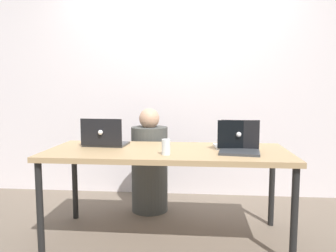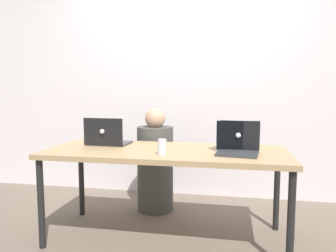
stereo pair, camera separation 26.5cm
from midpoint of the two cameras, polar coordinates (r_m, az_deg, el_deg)
ground_plane at (r=2.82m, az=-2.99°, el=-18.94°), size 12.00×12.00×0.00m
back_wall at (r=3.76m, az=-0.45°, el=7.09°), size 4.94×0.10×2.51m
desk at (r=2.61m, az=-3.08°, el=-5.41°), size 1.90×0.78×0.73m
person_at_center at (r=3.28m, az=-5.56°, el=-6.91°), size 0.39×0.39×1.03m
laptop_back_right at (r=2.66m, az=8.99°, el=-2.85°), size 0.35×0.29×0.24m
laptop_front_right at (r=2.51m, az=9.44°, el=-3.40°), size 0.33×0.30×0.24m
laptop_back_left at (r=2.83m, az=-13.63°, el=-2.40°), size 0.36×0.29×0.24m
water_glass_center at (r=2.38m, az=-3.54°, el=-3.88°), size 0.06×0.06×0.12m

